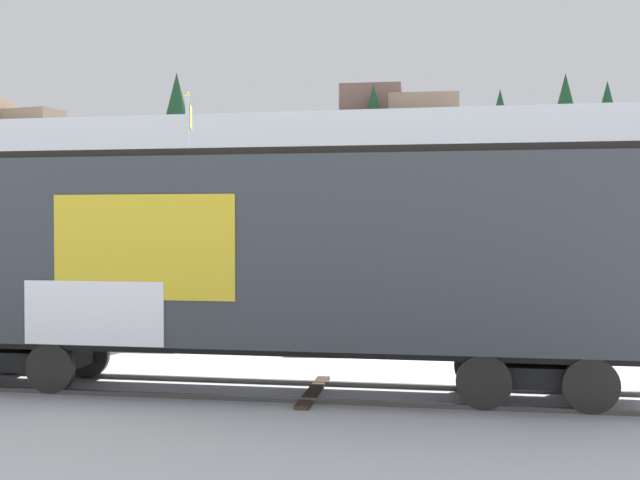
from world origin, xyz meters
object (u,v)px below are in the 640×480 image
at_px(freight_car, 266,254).
at_px(parked_car_black, 127,307).
at_px(flagpole, 188,171).
at_px(parked_car_silver, 361,312).

height_order(freight_car, parked_car_black, freight_car).
relative_size(flagpole, parked_car_black, 1.68).
bearing_deg(freight_car, parked_car_black, 134.17).
height_order(freight_car, parked_car_silver, freight_car).
distance_m(freight_car, parked_car_silver, 6.27).
relative_size(freight_car, flagpole, 1.94).
bearing_deg(parked_car_black, parked_car_silver, 6.28).
relative_size(parked_car_black, parked_car_silver, 1.06).
bearing_deg(flagpole, parked_car_silver, -37.75).
bearing_deg(parked_car_silver, parked_car_black, -173.72).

